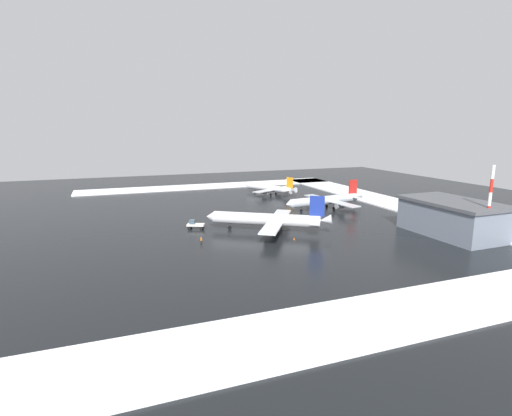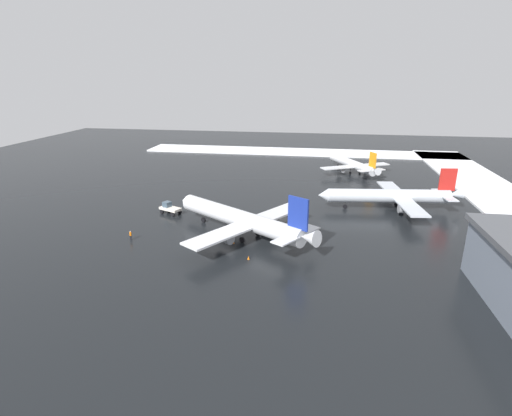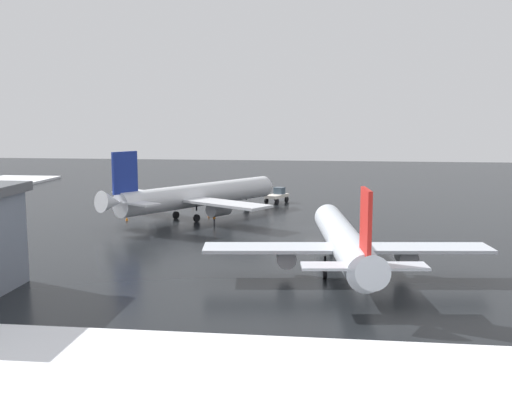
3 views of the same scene
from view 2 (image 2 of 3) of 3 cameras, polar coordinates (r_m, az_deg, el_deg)
name	(u,v)px [view 2 (image 2 of 3)]	position (r m, az deg, el deg)	size (l,w,h in m)	color
ground_plane	(283,209)	(87.28, 3.82, -0.12)	(240.00, 240.00, 0.00)	black
snow_bank_right	(300,152)	(152.09, 6.35, 7.97)	(14.00, 116.00, 0.47)	white
airplane_parked_starboard	(242,219)	(71.38, -2.03, -1.62)	(25.35, 29.53, 9.93)	silver
airplane_far_rear	(353,164)	(122.28, 13.65, 6.09)	(24.11, 20.57, 7.79)	silver
airplane_foreground_jet	(392,196)	(90.78, 18.82, 1.65)	(25.67, 30.82, 9.15)	silver
pushback_tug	(170,208)	(85.67, -12.25, 0.03)	(3.91, 5.10, 2.50)	silver
ground_crew_by_nose_gear	(131,235)	(73.99, -17.48, -3.68)	(0.36, 0.36, 1.71)	black
ground_crew_near_tug	(273,226)	(74.69, 2.39, -2.58)	(0.36, 0.36, 1.71)	black
traffic_cone_near_nose	(248,258)	(63.75, -1.08, -7.12)	(0.36, 0.36, 0.55)	orange
traffic_cone_mid_line	(233,242)	(69.57, -3.24, -4.86)	(0.36, 0.36, 0.55)	orange
traffic_cone_wingtip_side	(236,231)	(74.07, -2.85, -3.36)	(0.36, 0.36, 0.55)	orange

